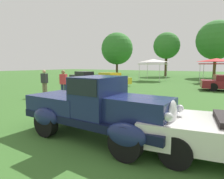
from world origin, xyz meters
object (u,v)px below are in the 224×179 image
at_px(feature_pickup_truck, 97,107).
at_px(show_car_charcoal, 85,77).
at_px(spectator_near_truck, 64,83).
at_px(canopy_tent_left_field, 153,61).
at_px(show_car_yellow, 110,79).
at_px(spectator_between_cars, 45,82).
at_px(canopy_tent_center_field, 216,61).

bearing_deg(feature_pickup_truck, show_car_charcoal, 131.99).
bearing_deg(spectator_near_truck, feature_pickup_truck, -35.47).
bearing_deg(canopy_tent_left_field, spectator_near_truck, -89.37).
height_order(feature_pickup_truck, spectator_near_truck, feature_pickup_truck).
bearing_deg(feature_pickup_truck, show_car_yellow, 121.81).
bearing_deg(show_car_yellow, canopy_tent_left_field, 76.25).
relative_size(show_car_yellow, spectator_between_cars, 2.65).
bearing_deg(canopy_tent_center_field, spectator_between_cars, -117.43).
bearing_deg(show_car_yellow, canopy_tent_center_field, 42.70).
xyz_separation_m(spectator_near_truck, canopy_tent_left_field, (-0.17, 15.03, 1.51)).
height_order(feature_pickup_truck, spectator_between_cars, feature_pickup_truck).
bearing_deg(spectator_between_cars, show_car_charcoal, 116.92).
relative_size(show_car_charcoal, spectator_near_truck, 2.74).
xyz_separation_m(feature_pickup_truck, spectator_near_truck, (-5.44, 3.87, 0.05)).
height_order(show_car_yellow, spectator_near_truck, spectator_near_truck).
relative_size(canopy_tent_left_field, canopy_tent_center_field, 0.93).
bearing_deg(show_car_charcoal, spectator_between_cars, -63.08).
height_order(spectator_between_cars, canopy_tent_left_field, canopy_tent_left_field).
bearing_deg(feature_pickup_truck, canopy_tent_left_field, 106.51).
bearing_deg(canopy_tent_left_field, spectator_between_cars, -95.44).
distance_m(show_car_yellow, spectator_near_truck, 8.18).
bearing_deg(show_car_charcoal, show_car_yellow, -15.78).
xyz_separation_m(feature_pickup_truck, show_car_yellow, (-7.33, 11.82, -0.27)).
bearing_deg(feature_pickup_truck, canopy_tent_center_field, 86.38).
xyz_separation_m(feature_pickup_truck, spectator_between_cars, (-7.04, 3.77, 0.05)).
xyz_separation_m(feature_pickup_truck, canopy_tent_center_field, (1.25, 19.75, 1.56)).
relative_size(feature_pickup_truck, spectator_near_truck, 2.58).
bearing_deg(spectator_between_cars, show_car_yellow, 92.06).
distance_m(canopy_tent_left_field, canopy_tent_center_field, 6.90).
xyz_separation_m(show_car_yellow, spectator_near_truck, (1.90, -7.95, 0.31)).
relative_size(feature_pickup_truck, spectator_between_cars, 2.58).
distance_m(show_car_charcoal, show_car_yellow, 4.61).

